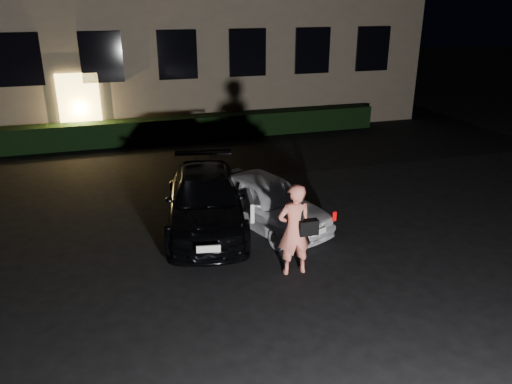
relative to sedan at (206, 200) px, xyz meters
name	(u,v)px	position (x,y,z in m)	size (l,w,h in m)	color
ground	(278,286)	(0.71, -2.94, -0.62)	(80.00, 80.00, 0.00)	black
hedge	(183,129)	(0.71, 7.56, -0.19)	(15.00, 0.70, 0.85)	black
sedan	(206,200)	(0.00, 0.00, 0.00)	(2.47, 4.50, 1.24)	black
hatch	(266,200)	(1.33, -0.34, -0.03)	(2.53, 3.74, 1.18)	white
man	(295,229)	(1.16, -2.56, 0.28)	(0.73, 0.43, 1.80)	#E0735F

